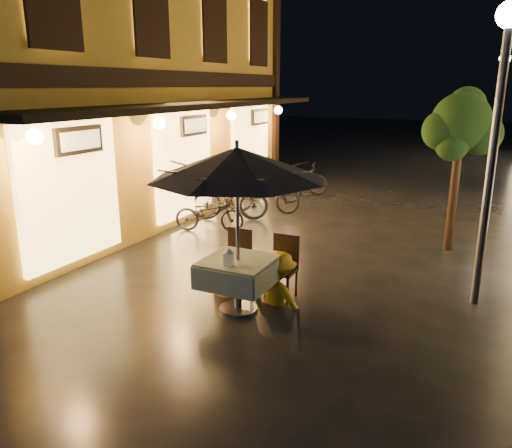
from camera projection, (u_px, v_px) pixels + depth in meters
The scene contains 17 objects.
ground at pixel (237, 318), 7.03m from camera, with size 90.00×90.00×0.00m, color black.
west_building at pixel (100, 62), 11.89m from camera, with size 5.90×11.40×7.40m.
street_tree at pixel (462, 127), 9.31m from camera, with size 1.43×1.20×3.15m.
streetlamp_near at pixel (499, 104), 6.75m from camera, with size 0.36×0.36×4.23m.
streetlamp_far at pixel (501, 93), 17.19m from camera, with size 0.36×0.36×4.23m.
cafe_table at pixel (238, 272), 7.13m from camera, with size 0.99×0.99×0.78m.
patio_umbrella at pixel (237, 163), 6.71m from camera, with size 2.44×2.44×2.46m.
cafe_chair_left at pixel (237, 256), 7.95m from camera, with size 0.42×0.42×0.97m.
cafe_chair_right at pixel (283, 263), 7.62m from camera, with size 0.42×0.42×0.97m.
table_lantern at pixel (229, 256), 6.81m from camera, with size 0.16×0.16×0.25m.
person_orange at pixel (227, 250), 7.77m from camera, with size 0.67×0.53×1.39m, color orange.
person_yellow at pixel (278, 253), 7.36m from camera, with size 1.00×0.57×1.55m, color gold.
bicycle_0 at pixel (209, 214), 11.12m from camera, with size 0.54×1.55×0.81m, color black.
bicycle_1 at pixel (230, 197), 12.03m from camera, with size 0.53×1.86×1.12m, color black.
bicycle_2 at pixel (264, 194), 12.76m from camera, with size 0.64×1.85×0.97m, color black.
bicycle_3 at pixel (271, 183), 14.01m from camera, with size 0.50×1.77×1.06m, color black.
bicycle_4 at pixel (297, 178), 14.91m from camera, with size 0.64×1.84×0.97m, color black.
Camera 1 is at (3.00, -5.68, 3.16)m, focal length 35.00 mm.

